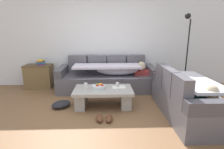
{
  "coord_description": "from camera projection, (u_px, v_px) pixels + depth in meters",
  "views": [
    {
      "loc": [
        0.15,
        -2.95,
        1.56
      ],
      "look_at": [
        0.29,
        1.07,
        0.55
      ],
      "focal_mm": 28.59,
      "sensor_mm": 36.0,
      "label": 1
    }
  ],
  "objects": [
    {
      "name": "book_stack_on_cabinet",
      "position": [
        41.0,
        62.0,
        4.81
      ],
      "size": [
        0.18,
        0.23,
        0.14
      ],
      "color": "#72337F",
      "rests_on": "side_cabinet"
    },
    {
      "name": "open_magazine",
      "position": [
        119.0,
        87.0,
        3.76
      ],
      "size": [
        0.3,
        0.23,
        0.01
      ],
      "primitive_type": "cube",
      "rotation": [
        0.0,
        0.0,
        0.08
      ],
      "color": "white",
      "rests_on": "coffee_table"
    },
    {
      "name": "couch_near_window",
      "position": [
        188.0,
        98.0,
        3.29
      ],
      "size": [
        0.92,
        1.84,
        0.88
      ],
      "rotation": [
        0.0,
        0.0,
        1.57
      ],
      "color": "#5A5860",
      "rests_on": "ground_plane"
    },
    {
      "name": "floor_lamp",
      "position": [
        186.0,
        48.0,
        4.45
      ],
      "size": [
        0.33,
        0.31,
        1.95
      ],
      "color": "black",
      "rests_on": "ground_plane"
    },
    {
      "name": "crumpled_garment",
      "position": [
        61.0,
        104.0,
        3.7
      ],
      "size": [
        0.51,
        0.51,
        0.12
      ],
      "primitive_type": "ellipsoid",
      "rotation": [
        0.0,
        0.0,
        0.8
      ],
      "color": "#232328",
      "rests_on": "ground_plane"
    },
    {
      "name": "fruit_bowl",
      "position": [
        99.0,
        87.0,
        3.68
      ],
      "size": [
        0.28,
        0.28,
        0.1
      ],
      "color": "silver",
      "rests_on": "coffee_table"
    },
    {
      "name": "ground_plane",
      "position": [
        98.0,
        118.0,
        3.24
      ],
      "size": [
        14.0,
        14.0,
        0.0
      ],
      "primitive_type": "plane",
      "color": "brown"
    },
    {
      "name": "side_cabinet",
      "position": [
        39.0,
        76.0,
        4.9
      ],
      "size": [
        0.72,
        0.44,
        0.64
      ],
      "color": "brown",
      "rests_on": "ground_plane"
    },
    {
      "name": "coffee_table",
      "position": [
        103.0,
        95.0,
        3.71
      ],
      "size": [
        1.2,
        0.68,
        0.38
      ],
      "color": "#A3A098",
      "rests_on": "ground_plane"
    },
    {
      "name": "back_wall",
      "position": [
        101.0,
        38.0,
        4.99
      ],
      "size": [
        9.0,
        0.1,
        2.7
      ],
      "primitive_type": "cube",
      "color": "white",
      "rests_on": "ground_plane"
    },
    {
      "name": "couch_along_wall",
      "position": [
        109.0,
        78.0,
        4.74
      ],
      "size": [
        2.52,
        0.92,
        0.88
      ],
      "color": "#5A5860",
      "rests_on": "ground_plane"
    },
    {
      "name": "pair_of_shoes",
      "position": [
        104.0,
        118.0,
        3.15
      ],
      "size": [
        0.32,
        0.3,
        0.09
      ],
      "color": "#59331E",
      "rests_on": "ground_plane"
    },
    {
      "name": "wine_glass_near_left",
      "position": [
        86.0,
        85.0,
        3.51
      ],
      "size": [
        0.07,
        0.07,
        0.17
      ],
      "color": "silver",
      "rests_on": "coffee_table"
    },
    {
      "name": "wine_glass_near_right",
      "position": [
        117.0,
        85.0,
        3.54
      ],
      "size": [
        0.07,
        0.07,
        0.17
      ],
      "color": "silver",
      "rests_on": "coffee_table"
    }
  ]
}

